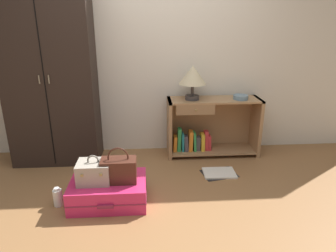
# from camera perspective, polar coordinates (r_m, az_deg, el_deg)

# --- Properties ---
(ground_plane) EXTENTS (9.00, 9.00, 0.00)m
(ground_plane) POSITION_cam_1_polar(r_m,az_deg,el_deg) (2.84, -3.07, -15.99)
(ground_plane) COLOR olive
(back_wall) EXTENTS (6.40, 0.10, 2.60)m
(back_wall) POSITION_cam_1_polar(r_m,az_deg,el_deg) (3.83, -3.90, 14.23)
(back_wall) COLOR silver
(back_wall) RESTS_ON ground_plane
(wardrobe) EXTENTS (0.99, 0.47, 2.08)m
(wardrobe) POSITION_cam_1_polar(r_m,az_deg,el_deg) (3.73, -21.14, 8.80)
(wardrobe) COLOR black
(wardrobe) RESTS_ON ground_plane
(bookshelf) EXTENTS (1.14, 0.38, 0.72)m
(bookshelf) POSITION_cam_1_polar(r_m,az_deg,el_deg) (3.87, 7.61, -0.23)
(bookshelf) COLOR #A37A51
(bookshelf) RESTS_ON ground_plane
(table_lamp) EXTENTS (0.32, 0.32, 0.41)m
(table_lamp) POSITION_cam_1_polar(r_m,az_deg,el_deg) (3.64, 4.65, 9.27)
(table_lamp) COLOR #3D3838
(table_lamp) RESTS_ON bookshelf
(bowl) EXTENTS (0.18, 0.18, 0.05)m
(bowl) POSITION_cam_1_polar(r_m,az_deg,el_deg) (3.80, 13.44, 5.27)
(bowl) COLOR slate
(bowl) RESTS_ON bookshelf
(suitcase_large) EXTENTS (0.71, 0.52, 0.23)m
(suitcase_large) POSITION_cam_1_polar(r_m,az_deg,el_deg) (2.98, -11.03, -11.84)
(suitcase_large) COLOR #DB2860
(suitcase_large) RESTS_ON ground_plane
(train_case) EXTENTS (0.29, 0.25, 0.27)m
(train_case) POSITION_cam_1_polar(r_m,az_deg,el_deg) (2.89, -13.70, -8.34)
(train_case) COLOR #A89E8E
(train_case) RESTS_ON suitcase_large
(handbag) EXTENTS (0.32, 0.18, 0.34)m
(handbag) POSITION_cam_1_polar(r_m,az_deg,el_deg) (2.84, -9.19, -8.09)
(handbag) COLOR #472319
(handbag) RESTS_ON suitcase_large
(bottle) EXTENTS (0.08, 0.08, 0.18)m
(bottle) POSITION_cam_1_polar(r_m,az_deg,el_deg) (3.06, -19.93, -12.45)
(bottle) COLOR white
(bottle) RESTS_ON ground_plane
(open_book_on_floor) EXTENTS (0.42, 0.34, 0.02)m
(open_book_on_floor) POSITION_cam_1_polar(r_m,az_deg,el_deg) (3.50, 9.56, -8.67)
(open_book_on_floor) COLOR white
(open_book_on_floor) RESTS_ON ground_plane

